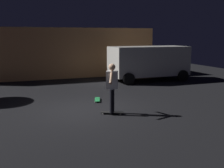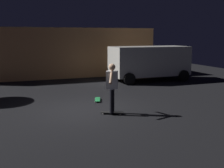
# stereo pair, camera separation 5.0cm
# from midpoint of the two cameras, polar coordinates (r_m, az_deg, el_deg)

# --- Properties ---
(ground_plane) EXTENTS (28.00, 28.00, 0.00)m
(ground_plane) POSITION_cam_midpoint_polar(r_m,az_deg,el_deg) (10.22, -5.33, -5.23)
(ground_plane) COLOR black
(low_building) EXTENTS (12.08, 3.60, 3.15)m
(low_building) POSITION_cam_midpoint_polar(r_m,az_deg,el_deg) (19.15, -10.40, 6.50)
(low_building) COLOR tan
(low_building) RESTS_ON ground_plane
(parked_van) EXTENTS (4.61, 2.21, 2.03)m
(parked_van) POSITION_cam_midpoint_polar(r_m,az_deg,el_deg) (16.70, 7.80, 4.67)
(parked_van) COLOR silver
(parked_van) RESTS_ON ground_plane
(skateboard_ridden) EXTENTS (0.79, 0.53, 0.07)m
(skateboard_ridden) POSITION_cam_midpoint_polar(r_m,az_deg,el_deg) (9.58, 0.15, -5.87)
(skateboard_ridden) COLOR black
(skateboard_ridden) RESTS_ON ground_plane
(skateboard_spare) EXTENTS (0.43, 0.80, 0.07)m
(skateboard_spare) POSITION_cam_midpoint_polar(r_m,az_deg,el_deg) (11.50, -2.86, -3.19)
(skateboard_spare) COLOR green
(skateboard_spare) RESTS_ON ground_plane
(skater) EXTENTS (0.53, 0.92, 1.67)m
(skater) POSITION_cam_midpoint_polar(r_m,az_deg,el_deg) (9.36, 0.15, -0.08)
(skater) COLOR black
(skater) RESTS_ON skateboard_ridden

